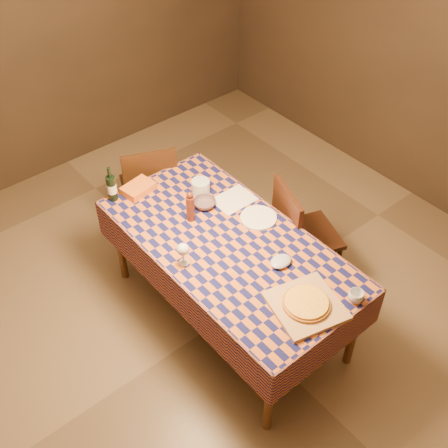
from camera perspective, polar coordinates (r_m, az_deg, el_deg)
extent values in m
plane|color=brown|center=(4.26, 0.44, -9.25)|extent=(5.00, 5.00, 0.00)
cube|color=#34271D|center=(5.20, -18.46, 18.05)|extent=(4.50, 0.10, 2.70)
cylinder|color=brown|center=(3.47, 4.68, -16.95)|extent=(0.06, 0.06, 0.75)
cylinder|color=brown|center=(3.82, 13.14, -10.25)|extent=(0.06, 0.06, 0.75)
cylinder|color=brown|center=(4.32, -10.57, -1.88)|extent=(0.06, 0.06, 0.75)
cylinder|color=brown|center=(4.60, -2.57, 2.36)|extent=(0.06, 0.06, 0.75)
cube|color=brown|center=(3.71, 0.49, -2.22)|extent=(0.90, 1.80, 0.03)
cube|color=brown|center=(3.69, 0.50, -2.00)|extent=(0.92, 1.82, 0.02)
cube|color=brown|center=(3.40, 10.69, -12.05)|extent=(0.94, 0.01, 0.30)
cube|color=brown|center=(4.34, -7.33, 3.27)|extent=(0.94, 0.01, 0.30)
cube|color=brown|center=(3.61, -5.22, -6.91)|extent=(0.01, 1.84, 0.30)
cube|color=brown|center=(4.02, 5.56, -0.41)|extent=(0.01, 1.84, 0.30)
cube|color=tan|center=(3.35, 8.32, -8.22)|extent=(0.48, 0.48, 0.02)
cylinder|color=#A05A1A|center=(3.33, 8.36, -8.00)|extent=(0.38, 0.38, 0.02)
cylinder|color=gold|center=(3.32, 8.38, -7.84)|extent=(0.34, 0.34, 0.01)
cylinder|color=#4B1D11|center=(3.79, -3.43, 1.57)|extent=(0.07, 0.07, 0.20)
sphere|color=#4B1D11|center=(3.71, -3.50, 2.95)|extent=(0.04, 0.04, 0.04)
imported|color=#564049|center=(3.94, -1.98, 2.10)|extent=(0.18, 0.18, 0.05)
cylinder|color=white|center=(3.56, -4.10, -3.91)|extent=(0.09, 0.09, 0.01)
cylinder|color=white|center=(3.54, -4.13, -3.47)|extent=(0.01, 0.01, 0.08)
sphere|color=white|center=(3.48, -4.19, -2.58)|extent=(0.08, 0.08, 0.08)
ellipsoid|color=#41070B|center=(3.49, -4.18, -2.69)|extent=(0.05, 0.05, 0.03)
cylinder|color=black|center=(4.03, -11.33, 3.59)|extent=(0.07, 0.07, 0.20)
cylinder|color=black|center=(3.94, -11.59, 5.13)|extent=(0.03, 0.03, 0.08)
cylinder|color=beige|center=(4.03, -11.33, 3.59)|extent=(0.07, 0.07, 0.07)
cylinder|color=#BAC0C1|center=(4.03, -2.38, 3.76)|extent=(0.16, 0.16, 0.11)
cube|color=orange|center=(4.10, -8.70, 3.60)|extent=(0.25, 0.19, 0.06)
cylinder|color=white|center=(3.86, 3.52, 0.64)|extent=(0.25, 0.25, 0.01)
imported|color=silver|center=(3.42, 13.26, -7.18)|extent=(0.11, 0.11, 0.08)
cube|color=silver|center=(4.00, 1.01, 2.51)|extent=(0.28, 0.22, 0.00)
ellipsoid|color=#A5AED3|center=(3.55, 5.79, -3.80)|extent=(0.18, 0.15, 0.04)
cube|color=black|center=(4.66, -7.65, 3.74)|extent=(0.55, 0.55, 0.04)
cube|color=black|center=(4.35, -7.44, 4.70)|extent=(0.40, 0.20, 0.46)
cylinder|color=black|center=(4.97, -5.78, 3.29)|extent=(0.04, 0.04, 0.43)
cylinder|color=black|center=(4.93, -9.86, 2.48)|extent=(0.04, 0.04, 0.43)
cylinder|color=black|center=(4.70, -4.82, 0.61)|extent=(0.04, 0.04, 0.43)
cylinder|color=black|center=(4.66, -9.13, -0.26)|extent=(0.04, 0.04, 0.43)
cube|color=black|center=(4.24, 8.55, -1.19)|extent=(0.54, 0.54, 0.04)
cube|color=black|center=(3.99, 6.34, 0.71)|extent=(0.18, 0.41, 0.46)
cylinder|color=black|center=(4.37, 11.39, -4.39)|extent=(0.04, 0.04, 0.43)
cylinder|color=black|center=(4.58, 9.29, -1.29)|extent=(0.04, 0.04, 0.43)
cylinder|color=black|center=(4.23, 7.10, -5.65)|extent=(0.04, 0.04, 0.43)
cylinder|color=black|center=(4.45, 5.16, -2.39)|extent=(0.04, 0.04, 0.43)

